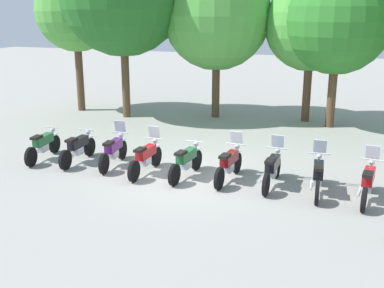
{
  "coord_description": "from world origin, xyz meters",
  "views": [
    {
      "loc": [
        4.86,
        -12.68,
        4.9
      ],
      "look_at": [
        0.0,
        0.5,
        0.9
      ],
      "focal_mm": 44.52,
      "sensor_mm": 36.0,
      "label": 1
    }
  ],
  "objects_px": {
    "tree_2": "(217,16)",
    "motorcycle_0": "(43,145)",
    "motorcycle_1": "(78,148)",
    "motorcycle_5": "(229,164)",
    "motorcycle_8": "(368,182)",
    "motorcycle_6": "(272,168)",
    "motorcycle_4": "(186,161)",
    "motorcycle_7": "(318,175)",
    "motorcycle_3": "(146,157)",
    "motorcycle_2": "(114,150)",
    "tree_3": "(311,25)",
    "tree_0": "(76,11)",
    "tree_4": "(338,21)"
  },
  "relations": [
    {
      "from": "tree_4",
      "to": "motorcycle_3",
      "type": "bearing_deg",
      "value": -120.42
    },
    {
      "from": "motorcycle_3",
      "to": "tree_2",
      "type": "height_order",
      "value": "tree_2"
    },
    {
      "from": "motorcycle_4",
      "to": "tree_2",
      "type": "height_order",
      "value": "tree_2"
    },
    {
      "from": "tree_2",
      "to": "motorcycle_4",
      "type": "bearing_deg",
      "value": -78.44
    },
    {
      "from": "motorcycle_1",
      "to": "motorcycle_7",
      "type": "relative_size",
      "value": 1.0
    },
    {
      "from": "motorcycle_8",
      "to": "tree_2",
      "type": "bearing_deg",
      "value": 44.31
    },
    {
      "from": "tree_2",
      "to": "tree_4",
      "type": "bearing_deg",
      "value": -2.05
    },
    {
      "from": "motorcycle_2",
      "to": "motorcycle_8",
      "type": "height_order",
      "value": "same"
    },
    {
      "from": "motorcycle_7",
      "to": "tree_4",
      "type": "distance_m",
      "value": 8.95
    },
    {
      "from": "motorcycle_3",
      "to": "motorcycle_7",
      "type": "height_order",
      "value": "same"
    },
    {
      "from": "motorcycle_7",
      "to": "tree_3",
      "type": "bearing_deg",
      "value": 4.2
    },
    {
      "from": "motorcycle_1",
      "to": "tree_2",
      "type": "distance_m",
      "value": 9.38
    },
    {
      "from": "motorcycle_4",
      "to": "tree_2",
      "type": "distance_m",
      "value": 9.38
    },
    {
      "from": "motorcycle_2",
      "to": "motorcycle_7",
      "type": "relative_size",
      "value": 1.0
    },
    {
      "from": "motorcycle_0",
      "to": "motorcycle_8",
      "type": "relative_size",
      "value": 1.0
    },
    {
      "from": "motorcycle_7",
      "to": "motorcycle_4",
      "type": "bearing_deg",
      "value": 85.29
    },
    {
      "from": "motorcycle_1",
      "to": "motorcycle_2",
      "type": "distance_m",
      "value": 1.28
    },
    {
      "from": "motorcycle_0",
      "to": "motorcycle_8",
      "type": "distance_m",
      "value": 10.29
    },
    {
      "from": "tree_0",
      "to": "tree_3",
      "type": "relative_size",
      "value": 1.08
    },
    {
      "from": "motorcycle_4",
      "to": "tree_4",
      "type": "distance_m",
      "value": 9.64
    },
    {
      "from": "motorcycle_4",
      "to": "motorcycle_6",
      "type": "bearing_deg",
      "value": -81.88
    },
    {
      "from": "motorcycle_5",
      "to": "motorcycle_6",
      "type": "bearing_deg",
      "value": -86.64
    },
    {
      "from": "motorcycle_6",
      "to": "tree_2",
      "type": "distance_m",
      "value": 10.02
    },
    {
      "from": "motorcycle_8",
      "to": "tree_3",
      "type": "height_order",
      "value": "tree_3"
    },
    {
      "from": "tree_3",
      "to": "tree_0",
      "type": "bearing_deg",
      "value": -172.23
    },
    {
      "from": "motorcycle_7",
      "to": "motorcycle_6",
      "type": "bearing_deg",
      "value": 79.13
    },
    {
      "from": "motorcycle_2",
      "to": "motorcycle_5",
      "type": "xyz_separation_m",
      "value": [
        3.86,
        -0.03,
        0.0
      ]
    },
    {
      "from": "motorcycle_5",
      "to": "tree_3",
      "type": "relative_size",
      "value": 0.35
    },
    {
      "from": "motorcycle_4",
      "to": "tree_2",
      "type": "bearing_deg",
      "value": 16.1
    },
    {
      "from": "motorcycle_1",
      "to": "tree_2",
      "type": "height_order",
      "value": "tree_2"
    },
    {
      "from": "motorcycle_2",
      "to": "tree_0",
      "type": "relative_size",
      "value": 0.33
    },
    {
      "from": "tree_2",
      "to": "motorcycle_3",
      "type": "bearing_deg",
      "value": -87.23
    },
    {
      "from": "motorcycle_4",
      "to": "tree_3",
      "type": "relative_size",
      "value": 0.35
    },
    {
      "from": "motorcycle_7",
      "to": "tree_0",
      "type": "distance_m",
      "value": 14.95
    },
    {
      "from": "tree_3",
      "to": "motorcycle_1",
      "type": "bearing_deg",
      "value": -125.48
    },
    {
      "from": "motorcycle_6",
      "to": "tree_2",
      "type": "height_order",
      "value": "tree_2"
    },
    {
      "from": "motorcycle_4",
      "to": "motorcycle_8",
      "type": "bearing_deg",
      "value": -86.09
    },
    {
      "from": "motorcycle_6",
      "to": "tree_3",
      "type": "xyz_separation_m",
      "value": [
        -0.18,
        8.71,
        3.72
      ]
    },
    {
      "from": "tree_2",
      "to": "motorcycle_0",
      "type": "bearing_deg",
      "value": -112.65
    },
    {
      "from": "motorcycle_2",
      "to": "motorcycle_4",
      "type": "distance_m",
      "value": 2.58
    },
    {
      "from": "tree_2",
      "to": "tree_0",
      "type": "bearing_deg",
      "value": -172.6
    },
    {
      "from": "motorcycle_0",
      "to": "tree_4",
      "type": "relative_size",
      "value": 0.33
    },
    {
      "from": "motorcycle_5",
      "to": "motorcycle_6",
      "type": "relative_size",
      "value": 1.0
    },
    {
      "from": "motorcycle_3",
      "to": "motorcycle_4",
      "type": "xyz_separation_m",
      "value": [
        1.29,
        0.1,
        -0.01
      ]
    },
    {
      "from": "motorcycle_4",
      "to": "motorcycle_7",
      "type": "xyz_separation_m",
      "value": [
        3.85,
        0.03,
        0.01
      ]
    },
    {
      "from": "motorcycle_0",
      "to": "motorcycle_7",
      "type": "distance_m",
      "value": 8.99
    },
    {
      "from": "motorcycle_5",
      "to": "motorcycle_8",
      "type": "height_order",
      "value": "same"
    },
    {
      "from": "motorcycle_0",
      "to": "motorcycle_1",
      "type": "bearing_deg",
      "value": -92.12
    },
    {
      "from": "motorcycle_7",
      "to": "motorcycle_8",
      "type": "distance_m",
      "value": 1.3
    },
    {
      "from": "motorcycle_0",
      "to": "motorcycle_6",
      "type": "xyz_separation_m",
      "value": [
        7.71,
        0.17,
        0.01
      ]
    }
  ]
}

